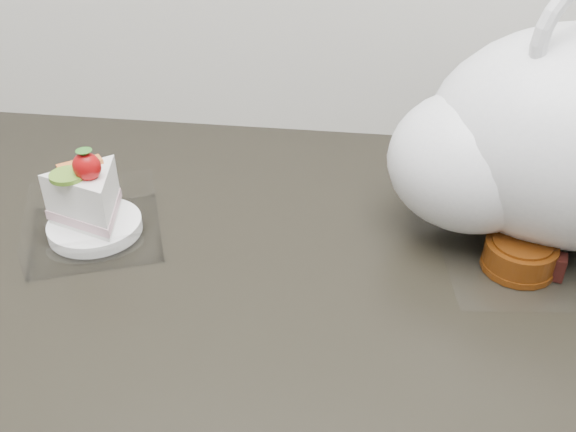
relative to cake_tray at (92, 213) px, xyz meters
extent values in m
cube|color=black|center=(0.23, 0.02, -0.05)|extent=(2.04, 0.64, 0.04)
cube|color=white|center=(0.00, 0.00, -0.03)|extent=(0.20, 0.20, 0.00)
cylinder|color=white|center=(0.00, 0.00, -0.02)|extent=(0.11, 0.11, 0.02)
ellipsoid|color=#BD0C0D|center=(0.01, -0.01, 0.07)|extent=(0.03, 0.03, 0.03)
cone|color=#2D7223|center=(0.01, -0.01, 0.09)|extent=(0.02, 0.02, 0.01)
cylinder|color=#73A12E|center=(-0.02, -0.01, 0.06)|extent=(0.04, 0.04, 0.01)
cube|color=orange|center=(-0.01, 0.02, 0.06)|extent=(0.05, 0.05, 0.01)
cube|color=white|center=(0.51, 0.00, -0.03)|extent=(0.18, 0.17, 0.00)
cylinder|color=#5E310B|center=(0.51, 0.00, -0.01)|extent=(0.10, 0.10, 0.03)
cylinder|color=#5E310B|center=(0.51, 0.00, -0.03)|extent=(0.10, 0.10, 0.01)
cylinder|color=#5E310B|center=(0.51, 0.00, 0.00)|extent=(0.08, 0.08, 0.00)
cube|color=black|center=(0.55, -0.01, -0.02)|extent=(0.03, 0.02, 0.03)
ellipsoid|color=white|center=(0.45, 0.07, 0.07)|extent=(0.25, 0.24, 0.17)
camera|label=1|loc=(0.33, -0.62, 0.43)|focal=40.00mm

